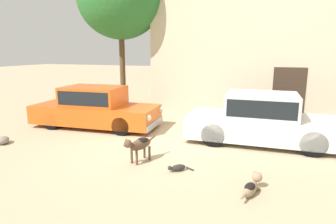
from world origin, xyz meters
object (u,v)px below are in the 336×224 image
(parked_sedan_nearest, at_px, (95,107))
(stray_dog_spotted, at_px, (139,144))
(stray_dog_tan, at_px, (252,186))
(stray_cat, at_px, (178,168))
(parked_sedan_second, at_px, (262,119))

(parked_sedan_nearest, distance_m, stray_dog_spotted, 3.86)
(stray_dog_tan, distance_m, stray_cat, 1.73)
(stray_dog_spotted, height_order, stray_dog_tan, stray_dog_spotted)
(parked_sedan_nearest, xyz_separation_m, stray_cat, (3.95, -2.73, -0.63))
(parked_sedan_nearest, bearing_deg, stray_cat, -38.63)
(stray_dog_tan, bearing_deg, stray_cat, 89.01)
(parked_sedan_nearest, relative_size, stray_cat, 8.59)
(parked_sedan_nearest, distance_m, stray_dog_tan, 6.50)
(parked_sedan_nearest, relative_size, parked_sedan_second, 1.04)
(stray_dog_spotted, bearing_deg, parked_sedan_second, 154.08)
(parked_sedan_nearest, height_order, stray_dog_spotted, parked_sedan_nearest)
(parked_sedan_nearest, relative_size, stray_dog_tan, 4.83)
(stray_dog_tan, bearing_deg, stray_dog_spotted, 91.25)
(stray_dog_spotted, relative_size, stray_dog_tan, 1.10)
(stray_dog_spotted, distance_m, stray_dog_tan, 2.81)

